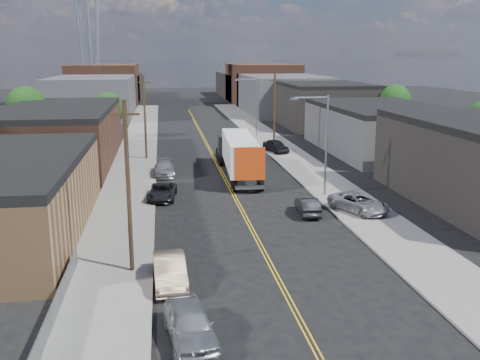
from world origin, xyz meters
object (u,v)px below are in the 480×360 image
object	(u,v)px
car_left_a	(190,324)
car_left_b	(170,271)
car_right_oncoming	(308,206)
car_right_lot_a	(359,203)
car_right_lot_c	(276,146)
car_ahead_truck	(226,152)
semi_truck	(237,152)
car_left_d	(164,169)
car_left_c	(162,192)

from	to	relation	value
car_left_a	car_left_b	distance (m)	6.25
car_left_b	car_right_oncoming	xyz separation A→B (m)	(11.06, 11.77, -0.12)
car_right_lot_a	car_right_lot_c	distance (m)	27.28
car_right_lot_c	car_ahead_truck	world-z (taller)	car_right_lot_c
car_right_oncoming	car_ahead_truck	xyz separation A→B (m)	(-3.50, 24.89, -0.05)
car_right_lot_a	car_right_oncoming	bearing A→B (deg)	150.64
semi_truck	car_right_lot_a	xyz separation A→B (m)	(7.59, -15.42, -1.57)
semi_truck	car_left_b	distance (m)	28.01
car_left_a	car_ahead_truck	size ratio (longest dim) A/B	1.06
car_ahead_truck	car_right_lot_c	bearing A→B (deg)	16.29
semi_truck	car_left_d	distance (m)	7.86
car_right_lot_c	car_right_lot_a	bearing A→B (deg)	-103.53
car_left_d	car_ahead_truck	bearing A→B (deg)	49.89
car_left_a	car_left_d	world-z (taller)	car_left_a
car_left_c	car_ahead_truck	world-z (taller)	car_left_c
semi_truck	car_left_b	world-z (taller)	semi_truck
car_right_oncoming	car_right_lot_a	bearing A→B (deg)	-179.55
car_right_oncoming	car_left_b	bearing A→B (deg)	51.16
car_left_b	car_left_c	world-z (taller)	car_left_b
car_ahead_truck	car_left_a	bearing A→B (deg)	-100.11
car_left_b	car_left_d	size ratio (longest dim) A/B	0.95
car_left_c	semi_truck	bearing A→B (deg)	54.95
car_left_b	car_ahead_truck	bearing A→B (deg)	75.72
car_left_c	car_ahead_truck	bearing A→B (deg)	73.53
car_left_b	car_right_lot_a	world-z (taller)	same
semi_truck	car_left_c	distance (m)	12.04
car_left_c	car_left_b	bearing A→B (deg)	-82.49
car_right_oncoming	car_left_d	bearing A→B (deg)	-50.53
car_left_a	car_right_oncoming	world-z (taller)	car_left_a
car_right_lot_c	car_left_b	bearing A→B (deg)	-125.59
car_right_lot_a	car_right_lot_c	size ratio (longest dim) A/B	1.11
car_left_c	car_left_d	world-z (taller)	car_left_d
car_left_b	car_left_c	distance (m)	18.00
car_left_b	car_left_c	xyz separation A→B (m)	(-0.33, 18.00, -0.12)
car_ahead_truck	car_left_c	bearing A→B (deg)	-114.03
car_right_oncoming	car_right_lot_c	size ratio (longest dim) A/B	0.88
car_left_c	car_left_d	xyz separation A→B (m)	(0.25, 9.62, 0.06)
car_right_lot_a	car_right_lot_c	world-z (taller)	car_right_lot_c
semi_truck	car_left_d	world-z (taller)	semi_truck
car_right_lot_c	car_ahead_truck	bearing A→B (deg)	-177.99
semi_truck	car_left_a	world-z (taller)	semi_truck
semi_truck	car_ahead_truck	size ratio (longest dim) A/B	3.59
car_left_b	car_right_lot_a	size ratio (longest dim) A/B	0.93
semi_truck	car_left_d	bearing A→B (deg)	177.87
car_right_oncoming	car_left_a	bearing A→B (deg)	64.57
semi_truck	car_right_lot_a	distance (m)	17.26
semi_truck	car_right_oncoming	distance (m)	15.64
car_right_lot_a	car_ahead_truck	distance (m)	26.29
semi_truck	car_left_c	bearing A→B (deg)	-128.37
semi_truck	car_ahead_truck	distance (m)	9.91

